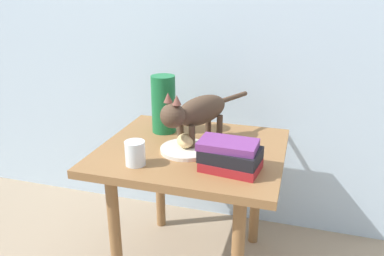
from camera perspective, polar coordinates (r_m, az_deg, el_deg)
side_table at (r=1.49m, az=0.00°, el=-5.75°), size 0.69×0.61×0.54m
plate at (r=1.42m, az=-0.91°, el=-3.21°), size 0.19×0.19×0.01m
bread_roll at (r=1.42m, az=-1.02°, el=-1.90°), size 0.09×0.10×0.05m
cat at (r=1.44m, az=0.63°, el=2.41°), size 0.25×0.44×0.23m
book_stack at (r=1.28m, az=5.71°, el=-4.13°), size 0.21×0.16×0.10m
green_vase at (r=1.58m, az=-4.28°, el=3.57°), size 0.10×0.10×0.24m
candle_jar at (r=1.32m, az=-8.49°, el=-3.92°), size 0.07×0.07×0.08m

